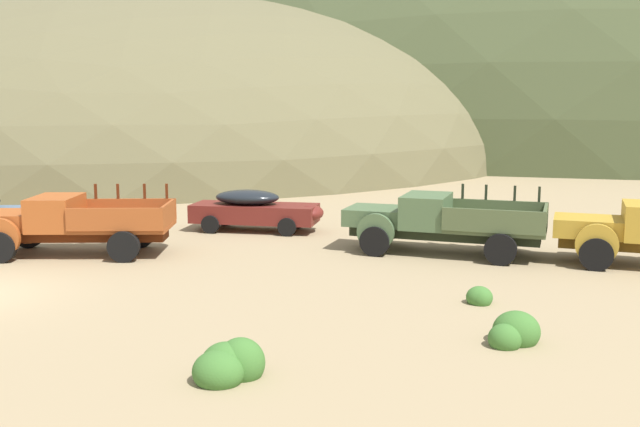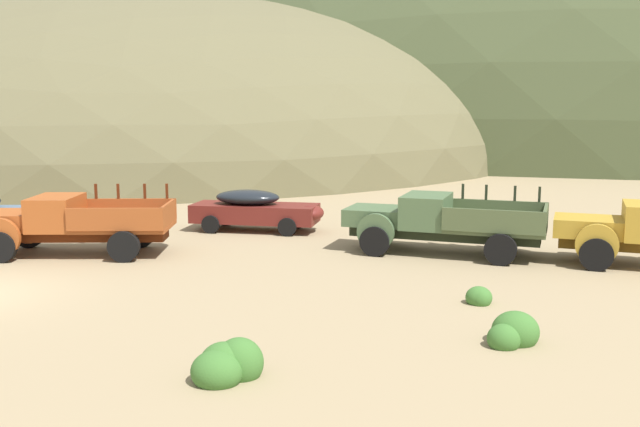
# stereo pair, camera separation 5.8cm
# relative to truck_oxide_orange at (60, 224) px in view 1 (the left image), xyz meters

# --- Properties ---
(hill_distant) EXTENTS (71.72, 84.27, 29.82)m
(hill_distant) POSITION_rel_truck_oxide_orange_xyz_m (-14.10, 50.40, -1.00)
(hill_distant) COLOR brown
(hill_distant) RESTS_ON ground
(hill_far_left) EXTENTS (118.96, 68.91, 54.19)m
(hill_far_left) POSITION_rel_truck_oxide_orange_xyz_m (33.47, 60.26, -1.00)
(hill_far_left) COLOR #424C2D
(hill_far_left) RESTS_ON ground
(truck_oxide_orange) EXTENTS (6.37, 3.27, 2.16)m
(truck_oxide_orange) POSITION_rel_truck_oxide_orange_xyz_m (0.00, 0.00, 0.00)
(truck_oxide_orange) COLOR #51220D
(truck_oxide_orange) RESTS_ON ground
(car_oxblood) EXTENTS (5.10, 2.10, 1.57)m
(car_oxblood) POSITION_rel_truck_oxide_orange_xyz_m (5.29, 5.08, -0.19)
(car_oxblood) COLOR maroon
(car_oxblood) RESTS_ON ground
(truck_weathered_green) EXTENTS (6.62, 3.39, 2.16)m
(truck_weathered_green) POSITION_rel_truck_oxide_orange_xyz_m (11.70, 1.99, 0.02)
(truck_weathered_green) COLOR #232B1B
(truck_weathered_green) RESTS_ON ground
(bush_front_right) EXTENTS (1.07, 1.05, 0.83)m
(bush_front_right) POSITION_rel_truck_oxide_orange_xyz_m (13.25, -6.67, -0.79)
(bush_front_right) COLOR #3D702D
(bush_front_right) RESTS_ON ground
(bush_front_left) EXTENTS (1.20, 1.16, 0.90)m
(bush_front_left) POSITION_rel_truck_oxide_orange_xyz_m (8.07, -9.25, -0.78)
(bush_front_left) COLOR #3D702D
(bush_front_left) RESTS_ON ground
(bush_lone_scrub) EXTENTS (0.64, 0.60, 0.55)m
(bush_lone_scrub) POSITION_rel_truck_oxide_orange_xyz_m (12.83, -3.85, -0.86)
(bush_lone_scrub) COLOR #3D702D
(bush_lone_scrub) RESTS_ON ground
(bush_near_barrel) EXTENTS (0.93, 0.66, 0.56)m
(bush_near_barrel) POSITION_rel_truck_oxide_orange_xyz_m (15.11, 6.50, -0.86)
(bush_near_barrel) COLOR #4C8438
(bush_near_barrel) RESTS_ON ground
(bush_between_trucks) EXTENTS (1.12, 1.25, 0.80)m
(bush_between_trucks) POSITION_rel_truck_oxide_orange_xyz_m (1.01, 4.30, -0.79)
(bush_between_trucks) COLOR olive
(bush_between_trucks) RESTS_ON ground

